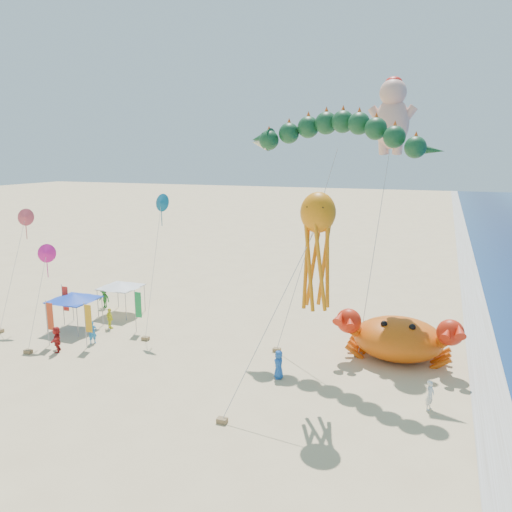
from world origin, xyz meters
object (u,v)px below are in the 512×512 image
at_px(crab_inflatable, 398,337).
at_px(dragon_kite, 335,139).
at_px(octopus_kite, 317,242).
at_px(cherub_kite, 392,114).
at_px(canopy_white, 121,285).
at_px(canopy_blue, 74,297).

xyz_separation_m(crab_inflatable, dragon_kite, (-4.53, 0.49, 12.27)).
xyz_separation_m(crab_inflatable, octopus_kite, (-3.75, -6.87, 7.01)).
xyz_separation_m(dragon_kite, cherub_kite, (2.91, 4.55, 1.75)).
bearing_deg(canopy_white, dragon_kite, -3.66).
xyz_separation_m(octopus_kite, canopy_blue, (-19.31, 4.26, -6.03)).
bearing_deg(dragon_kite, canopy_white, 176.34).
bearing_deg(canopy_blue, dragon_kite, 9.51).
xyz_separation_m(dragon_kite, canopy_white, (-17.40, 1.11, -11.29)).
relative_size(octopus_kite, canopy_blue, 3.30).
height_order(cherub_kite, canopy_white, cherub_kite).
distance_m(canopy_blue, canopy_white, 4.36).
bearing_deg(crab_inflatable, canopy_white, 175.81).
relative_size(crab_inflatable, canopy_white, 2.38).
relative_size(crab_inflatable, dragon_kite, 0.50).
height_order(dragon_kite, canopy_white, dragon_kite).
bearing_deg(crab_inflatable, dragon_kite, 173.78).
bearing_deg(cherub_kite, canopy_white, -170.39).
distance_m(crab_inflatable, canopy_white, 22.01).
xyz_separation_m(crab_inflatable, cherub_kite, (-1.62, 5.05, 14.02)).
height_order(crab_inflatable, canopy_white, crab_inflatable).
bearing_deg(cherub_kite, octopus_kite, -100.11).
distance_m(cherub_kite, canopy_blue, 26.23).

